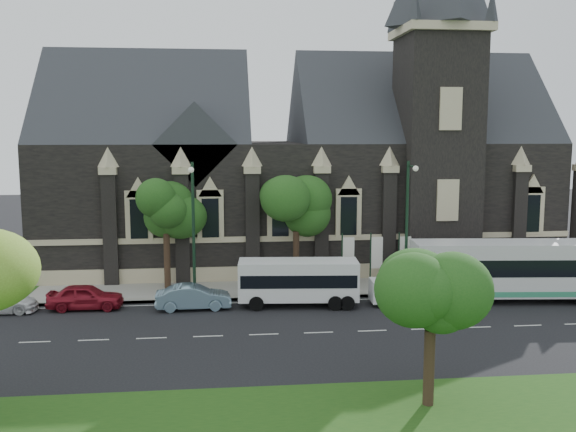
{
  "coord_description": "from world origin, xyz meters",
  "views": [
    {
      "loc": [
        -2.13,
        -32.95,
        10.94
      ],
      "look_at": [
        1.95,
        6.0,
        5.65
      ],
      "focal_mm": 39.35,
      "sensor_mm": 36.0,
      "label": 1
    }
  ],
  "objects": [
    {
      "name": "sidewalk",
      "position": [
        0.0,
        9.5,
        0.07
      ],
      "size": [
        80.0,
        5.0,
        0.15
      ],
      "primitive_type": "cube",
      "color": "gray",
      "rests_on": "ground"
    },
    {
      "name": "tour_coach",
      "position": [
        16.7,
        5.21,
        2.1
      ],
      "size": [
        13.46,
        3.98,
        3.87
      ],
      "rotation": [
        0.0,
        0.0,
        -0.09
      ],
      "color": "silver",
      "rests_on": "ground"
    },
    {
      "name": "tree_walk_right",
      "position": [
        3.21,
        10.71,
        5.82
      ],
      "size": [
        4.08,
        4.08,
        7.8
      ],
      "color": "black",
      "rests_on": "ground"
    },
    {
      "name": "sedan",
      "position": [
        -4.0,
        5.38,
        0.76
      ],
      "size": [
        4.68,
        1.76,
        1.52
      ],
      "primitive_type": "imported",
      "rotation": [
        0.0,
        0.0,
        1.6
      ],
      "color": "#7697AB",
      "rests_on": "ground"
    },
    {
      "name": "tree_park_east",
      "position": [
        6.18,
        -9.32,
        4.62
      ],
      "size": [
        3.4,
        3.4,
        6.28
      ],
      "color": "black",
      "rests_on": "ground"
    },
    {
      "name": "car_far_red",
      "position": [
        -10.64,
        6.09,
        0.78
      ],
      "size": [
        4.62,
        1.94,
        1.56
      ],
      "primitive_type": "imported",
      "rotation": [
        0.0,
        0.0,
        1.55
      ],
      "color": "maroon",
      "rests_on": "ground"
    },
    {
      "name": "banner_flag_left",
      "position": [
        6.29,
        9.0,
        2.38
      ],
      "size": [
        0.9,
        0.1,
        4.0
      ],
      "color": "black",
      "rests_on": "ground"
    },
    {
      "name": "museum",
      "position": [
        5.12,
        18.78,
        8.17
      ],
      "size": [
        40.0,
        17.7,
        29.9
      ],
      "color": "black",
      "rests_on": "ground"
    },
    {
      "name": "shuttle_bus",
      "position": [
        2.57,
        5.53,
        1.67
      ],
      "size": [
        7.64,
        3.15,
        2.88
      ],
      "rotation": [
        0.0,
        0.0,
        -0.08
      ],
      "color": "silver",
      "rests_on": "ground"
    },
    {
      "name": "tree_walk_left",
      "position": [
        -5.8,
        10.7,
        5.73
      ],
      "size": [
        3.91,
        3.91,
        7.64
      ],
      "color": "black",
      "rests_on": "ground"
    },
    {
      "name": "banner_flag_center",
      "position": [
        8.29,
        9.0,
        2.38
      ],
      "size": [
        0.9,
        0.1,
        4.0
      ],
      "color": "black",
      "rests_on": "ground"
    },
    {
      "name": "street_lamp_near",
      "position": [
        10.0,
        7.09,
        5.11
      ],
      "size": [
        0.36,
        1.88,
        9.0
      ],
      "color": "black",
      "rests_on": "ground"
    },
    {
      "name": "banner_flag_right",
      "position": [
        10.29,
        9.0,
        2.38
      ],
      "size": [
        0.9,
        0.1,
        4.0
      ],
      "color": "black",
      "rests_on": "ground"
    },
    {
      "name": "ground",
      "position": [
        0.0,
        0.0,
        0.0
      ],
      "size": [
        160.0,
        160.0,
        0.0
      ],
      "primitive_type": "plane",
      "color": "black",
      "rests_on": "ground"
    },
    {
      "name": "box_trailer",
      "position": [
        8.17,
        4.99,
        0.94
      ],
      "size": [
        3.13,
        1.84,
        1.66
      ],
      "rotation": [
        0.0,
        0.0,
        -0.03
      ],
      "color": "silver",
      "rests_on": "ground"
    },
    {
      "name": "street_lamp_mid",
      "position": [
        -4.0,
        7.09,
        5.11
      ],
      "size": [
        0.36,
        1.88,
        9.0
      ],
      "color": "black",
      "rests_on": "ground"
    }
  ]
}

